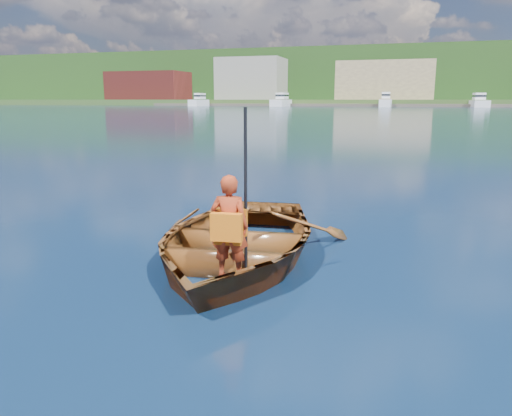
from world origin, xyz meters
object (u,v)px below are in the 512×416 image
at_px(child_paddler, 230,226).
at_px(dock, 363,105).
at_px(marina_yachts, 441,102).
at_px(rowboat, 235,240).

distance_m(child_paddler, dock, 149.48).
xyz_separation_m(dock, marina_yachts, (21.58, -4.68, 1.02)).
distance_m(dock, marina_yachts, 22.11).
bearing_deg(dock, marina_yachts, -12.23).
distance_m(child_paddler, marina_yachts, 144.81).
height_order(child_paddler, marina_yachts, marina_yachts).
xyz_separation_m(rowboat, marina_yachts, (10.97, 143.53, 1.15)).
xyz_separation_m(rowboat, dock, (-10.61, 148.20, 0.14)).
height_order(rowboat, dock, dock).
distance_m(rowboat, marina_yachts, 143.95).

